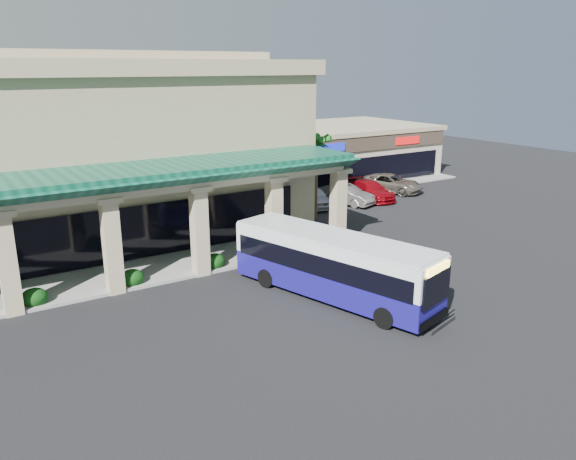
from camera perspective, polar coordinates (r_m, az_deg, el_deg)
ground at (r=27.08m, az=1.68°, el=-6.56°), size 110.00×110.00×0.00m
main_building at (r=37.35m, az=-23.26°, el=7.55°), size 30.80×14.80×11.35m
arcade at (r=29.04m, az=-19.35°, el=0.04°), size 30.00×6.20×5.70m
strip_mall at (r=55.53m, az=2.98°, el=7.95°), size 22.50×12.50×4.90m
palm_0 at (r=39.51m, az=2.84°, el=5.77°), size 2.40×2.40×6.60m
palm_1 at (r=42.56m, az=1.56°, el=6.00°), size 2.40×2.40×5.80m
broadleaf_tree at (r=45.80m, az=-4.08°, el=6.07°), size 2.60×2.60×4.81m
transit_bus at (r=26.27m, az=4.58°, el=-3.76°), size 5.37×11.26×3.07m
pedestrian at (r=27.75m, az=14.52°, el=-4.36°), size 0.71×0.84×1.95m
car_silver at (r=43.61m, az=2.58°, el=3.40°), size 2.58×4.82×1.56m
car_white at (r=44.56m, az=5.86°, el=3.60°), size 2.98×4.98×1.55m
car_red at (r=46.44m, az=8.35°, el=4.00°), size 2.56×5.31×1.49m
car_gray at (r=49.45m, az=10.35°, el=4.69°), size 4.60×6.18×1.56m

